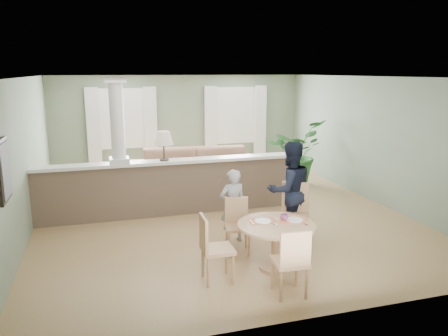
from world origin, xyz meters
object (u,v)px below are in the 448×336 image
object	(u,v)px
dining_table	(276,233)
chair_side	(212,246)
sofa	(198,170)
child_person	(233,206)
chair_near	(292,260)
chair_far_man	(294,211)
man_person	(290,190)
chair_far_boy	(237,222)
houseplant	(294,152)

from	to	relation	value
dining_table	chair_side	size ratio (longest dim) A/B	1.20
sofa	child_person	world-z (taller)	child_person
chair_near	chair_side	distance (m)	1.09
chair_far_man	chair_side	world-z (taller)	chair_far_man
man_person	chair_near	bearing A→B (deg)	61.28
chair_far_boy	man_person	size ratio (longest dim) A/B	0.51
child_person	man_person	distance (m)	1.01
sofa	dining_table	distance (m)	4.59
chair_far_boy	child_person	bearing A→B (deg)	93.54
houseplant	man_person	xyz separation A→B (m)	(-1.65, -3.29, 0.02)
chair_far_man	chair_side	distance (m)	1.88
man_person	houseplant	bearing A→B (deg)	-121.59
dining_table	chair_side	world-z (taller)	chair_side
chair_side	child_person	xyz separation A→B (m)	(0.70, 1.30, 0.11)
sofa	chair_side	distance (m)	4.80
houseplant	chair_far_man	size ratio (longest dim) A/B	1.59
chair_far_man	child_person	world-z (taller)	child_person
sofa	man_person	xyz separation A→B (m)	(0.79, -3.52, 0.35)
sofa	chair_far_man	distance (m)	3.87
sofa	chair_near	world-z (taller)	sofa
chair_far_man	child_person	size ratio (longest dim) A/B	0.82
sofa	chair_side	size ratio (longest dim) A/B	3.55
chair_side	man_person	size ratio (longest dim) A/B	0.56
houseplant	chair_near	xyz separation A→B (m)	(-2.48, -5.18, -0.31)
houseplant	dining_table	world-z (taller)	houseplant
chair_far_boy	chair_far_man	xyz separation A→B (m)	(0.99, 0.03, 0.09)
chair_far_boy	man_person	bearing A→B (deg)	27.02
dining_table	chair_near	size ratio (longest dim) A/B	1.22
dining_table	chair_near	bearing A→B (deg)	-99.96
chair_far_man	man_person	size ratio (longest dim) A/B	0.61
dining_table	sofa	bearing A→B (deg)	91.31
chair_far_man	chair_near	distance (m)	1.80
sofa	chair_far_man	bearing A→B (deg)	-73.33
sofa	chair_far_man	xyz separation A→B (m)	(0.75, -3.79, 0.08)
houseplant	chair_near	bearing A→B (deg)	-115.58
chair_far_boy	chair_side	bearing A→B (deg)	-114.90
sofa	child_person	size ratio (longest dim) A/B	2.67
sofa	houseplant	bearing A→B (deg)	0.08
man_person	dining_table	bearing A→B (deg)	52.19
child_person	man_person	size ratio (longest dim) A/B	0.74
dining_table	chair_far_man	distance (m)	1.02
chair_far_man	chair_near	size ratio (longest dim) A/B	1.12
chair_far_man	houseplant	bearing A→B (deg)	96.67
chair_far_man	dining_table	bearing A→B (deg)	-97.25
houseplant	chair_far_man	bearing A→B (deg)	-115.36
chair_far_boy	man_person	distance (m)	1.13
chair_far_man	chair_far_boy	bearing A→B (deg)	-146.46
child_person	chair_near	bearing A→B (deg)	89.04
sofa	chair_far_boy	world-z (taller)	sofa
sofa	chair_far_boy	bearing A→B (deg)	-88.14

